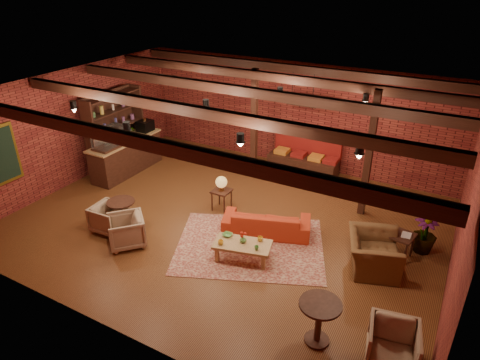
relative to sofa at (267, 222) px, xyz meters
The scene contains 28 objects.
floor 1.11m from the sofa, behind, with size 10.00×10.00×0.00m, color #3C1D0F.
ceiling 3.10m from the sofa, behind, with size 10.00×8.00×0.02m, color black.
wall_back 4.34m from the sofa, 105.04° to the left, with size 10.00×0.02×3.20m, color maroon.
wall_front 4.35m from the sofa, 105.00° to the right, with size 10.00×0.02×3.20m, color maroon.
wall_left 6.21m from the sofa, behind, with size 0.02×8.00×3.20m, color maroon.
wall_right 4.14m from the sofa, ahead, with size 0.02×8.00×3.20m, color maroon.
ceiling_beams 2.98m from the sofa, behind, with size 9.80×6.40×0.22m, color black, non-canonical shape.
ceiling_pipe 3.20m from the sofa, 123.95° to the left, with size 0.12×0.12×9.60m, color black.
post_left 3.35m from the sofa, 122.82° to the left, with size 0.16×0.16×3.20m, color black.
post_right 2.94m from the sofa, 49.11° to the left, with size 0.16×0.16×3.20m, color black.
service_counter 5.29m from the sofa, 169.12° to the left, with size 0.80×2.50×1.60m, color black, non-canonical shape.
plant_counter 5.29m from the sofa, 166.76° to the left, with size 0.35×0.39×0.30m, color #337F33.
shelving_hutch 5.75m from the sofa, 168.89° to the left, with size 0.52×2.00×2.40m, color black, non-canonical shape.
banquette 3.58m from the sofa, 97.61° to the left, with size 2.10×0.70×1.00m, color maroon, non-canonical shape.
service_sign 3.74m from the sofa, 98.70° to the left, with size 0.86×0.06×0.30m, color #FA5D19.
ceiling_spotlights 2.78m from the sofa, behind, with size 6.40×4.40×0.28m, color black, non-canonical shape.
rug 0.72m from the sofa, 98.06° to the right, with size 3.26×2.49×0.01m, color maroon.
sofa is the anchor object (origin of this frame).
coffee_table 1.18m from the sofa, 90.60° to the right, with size 1.32×0.88×0.67m.
side_table_lamp 1.60m from the sofa, 163.84° to the left, with size 0.45×0.45×0.94m.
round_table_left 3.46m from the sofa, 156.06° to the right, with size 0.66×0.66×0.68m.
armchair_a 3.71m from the sofa, 152.97° to the right, with size 0.71×0.67×0.73m, color #B5AC8C.
armchair_b 3.20m from the sofa, 142.80° to the right, with size 0.76×0.72×0.79m, color #B5AC8C.
armchair_right 2.51m from the sofa, ahead, with size 1.17×0.76×1.02m, color brown.
side_table_book 2.96m from the sofa, 10.25° to the left, with size 0.61×0.61×0.60m.
round_table_right 3.35m from the sofa, 49.59° to the right, with size 0.70×0.70×0.82m.
armchair_far 4.09m from the sofa, 35.60° to the right, with size 0.76×0.71×0.78m, color #B5AC8C.
plant_tall 3.65m from the sofa, 16.87° to the left, with size 1.58×1.58×2.82m, color #4C7F4C.
Camera 1 is at (4.62, -7.74, 5.66)m, focal length 32.00 mm.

